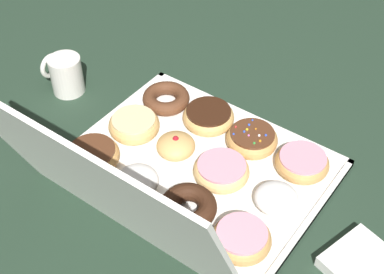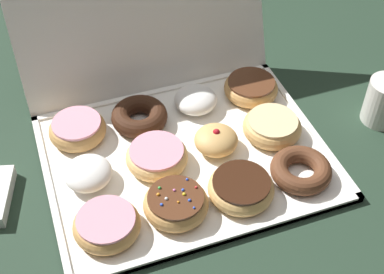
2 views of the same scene
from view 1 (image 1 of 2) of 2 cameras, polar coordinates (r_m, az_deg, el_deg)
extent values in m
plane|color=#233828|center=(1.17, 0.70, -3.27)|extent=(3.00, 3.00, 0.00)
cube|color=white|center=(1.17, 0.70, -3.10)|extent=(0.52, 0.40, 0.01)
cube|color=white|center=(1.28, 5.80, 2.16)|extent=(0.52, 0.01, 0.01)
cube|color=white|center=(1.07, -5.51, -9.22)|extent=(0.52, 0.01, 0.01)
cube|color=white|center=(1.09, 11.88, -8.77)|extent=(0.01, 0.40, 0.01)
cube|color=white|center=(1.29, -8.63, 1.93)|extent=(0.01, 0.40, 0.01)
cube|color=white|center=(0.89, -9.80, -5.44)|extent=(0.52, 0.16, 0.39)
torus|color=tan|center=(1.17, 11.36, -2.66)|extent=(0.11, 0.11, 0.03)
cylinder|color=pink|center=(1.15, 11.47, -2.12)|extent=(0.10, 0.10, 0.01)
torus|color=tan|center=(1.20, 6.25, -0.25)|extent=(0.11, 0.11, 0.04)
cylinder|color=#59331E|center=(1.19, 6.31, 0.34)|extent=(0.10, 0.10, 0.01)
sphere|color=yellow|center=(1.19, 5.73, 0.79)|extent=(0.01, 0.01, 0.01)
sphere|color=blue|center=(1.18, 7.68, 0.19)|extent=(0.01, 0.01, 0.01)
sphere|color=orange|center=(1.19, 6.64, 0.85)|extent=(0.00, 0.00, 0.00)
sphere|color=pink|center=(1.18, 5.91, 0.17)|extent=(0.00, 0.00, 0.00)
sphere|color=blue|center=(1.20, 5.94, 1.28)|extent=(0.01, 0.01, 0.01)
sphere|color=blue|center=(1.18, 4.34, 0.32)|extent=(0.00, 0.00, 0.00)
sphere|color=blue|center=(1.21, 6.30, 1.76)|extent=(0.00, 0.00, 0.00)
sphere|color=red|center=(1.19, 4.56, 1.07)|extent=(0.00, 0.00, 0.00)
sphere|color=orange|center=(1.17, 7.08, -0.40)|extent=(0.01, 0.01, 0.01)
sphere|color=green|center=(1.16, 6.48, -0.64)|extent=(0.01, 0.01, 0.01)
sphere|color=white|center=(1.18, 6.99, 0.16)|extent=(0.01, 0.01, 0.01)
sphere|color=blue|center=(1.18, 5.44, 0.56)|extent=(0.01, 0.01, 0.01)
torus|color=tan|center=(1.25, 1.73, 2.09)|extent=(0.12, 0.12, 0.04)
cylinder|color=#381E11|center=(1.23, 1.74, 2.66)|extent=(0.10, 0.10, 0.01)
torus|color=#59331E|center=(1.30, -2.71, 4.03)|extent=(0.11, 0.11, 0.03)
ellipsoid|color=white|center=(1.08, 8.70, -6.39)|extent=(0.09, 0.09, 0.04)
torus|color=#E5B770|center=(1.13, 3.05, -3.59)|extent=(0.12, 0.12, 0.04)
cylinder|color=pink|center=(1.11, 3.08, -3.01)|extent=(0.10, 0.10, 0.01)
ellipsoid|color=tan|center=(1.17, -1.75, -0.98)|extent=(0.08, 0.08, 0.04)
sphere|color=#B21923|center=(1.16, -1.77, -0.27)|extent=(0.01, 0.01, 0.01)
torus|color=tan|center=(1.23, -6.16, 1.11)|extent=(0.12, 0.12, 0.04)
cylinder|color=beige|center=(1.22, -6.22, 1.70)|extent=(0.10, 0.10, 0.01)
torus|color=tan|center=(1.02, 5.16, -10.53)|extent=(0.11, 0.11, 0.04)
cylinder|color=pink|center=(1.01, 5.22, -9.94)|extent=(0.09, 0.09, 0.01)
torus|color=#381E11|center=(1.06, -0.40, -7.28)|extent=(0.11, 0.11, 0.04)
ellipsoid|color=white|center=(1.11, -5.70, -4.52)|extent=(0.09, 0.09, 0.04)
torus|color=tan|center=(1.18, -10.28, -1.91)|extent=(0.11, 0.11, 0.03)
cylinder|color=#59331E|center=(1.16, -10.38, -1.36)|extent=(0.10, 0.10, 0.01)
cylinder|color=white|center=(1.37, -12.89, 6.29)|extent=(0.08, 0.08, 0.09)
cylinder|color=black|center=(1.34, -13.17, 7.69)|extent=(0.07, 0.07, 0.01)
torus|color=white|center=(1.40, -14.44, 7.18)|extent=(0.01, 0.06, 0.06)
cube|color=white|center=(1.05, 17.46, -12.68)|extent=(0.15, 0.15, 0.02)
camera|label=2|loc=(1.34, 32.07, 34.60)|focal=50.47mm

